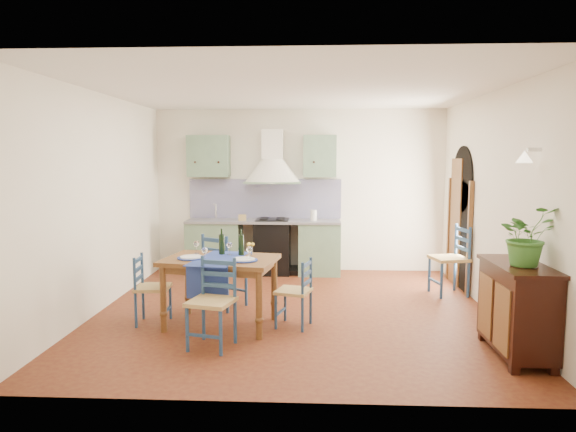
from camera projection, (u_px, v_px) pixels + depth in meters
The scene contains 13 objects.
floor at pixel (294, 311), 6.63m from camera, with size 5.00×5.00×0.00m, color #4A180F.
back_wall at pixel (272, 212), 8.80m from camera, with size 5.00×0.96×2.80m.
right_wall at pixel (487, 207), 6.63m from camera, with size 0.26×5.00×2.80m.
left_wall at pixel (100, 202), 6.59m from camera, with size 0.04×5.00×2.80m, color white.
ceiling at pixel (294, 90), 6.31m from camera, with size 5.00×5.00×0.01m, color silver.
dining_table at pixel (220, 266), 5.97m from camera, with size 1.39×1.08×1.12m.
chair_near at pixel (213, 302), 5.33m from camera, with size 0.52×0.52×0.93m.
chair_far at pixel (223, 270), 6.73m from camera, with size 0.63×0.63×0.99m.
chair_left at pixel (150, 288), 6.09m from camera, with size 0.41×0.41×0.83m.
chair_right at pixel (296, 292), 5.97m from camera, with size 0.47×0.47×0.80m.
chair_spare at pixel (451, 259), 7.38m from camera, with size 0.56×0.56×1.01m.
sideboard at pixel (517, 306), 5.07m from camera, with size 0.50×1.05×0.94m.
potted_plant at pixel (527, 236), 4.90m from camera, with size 0.53×0.46×0.58m, color #37742B.
Camera 1 is at (0.24, -6.44, 1.96)m, focal length 32.00 mm.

